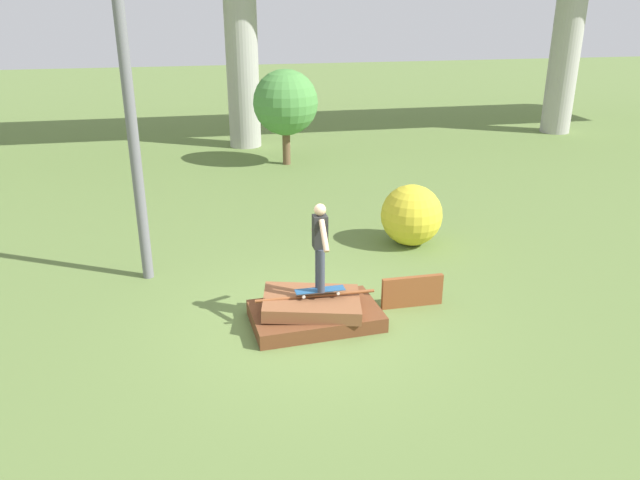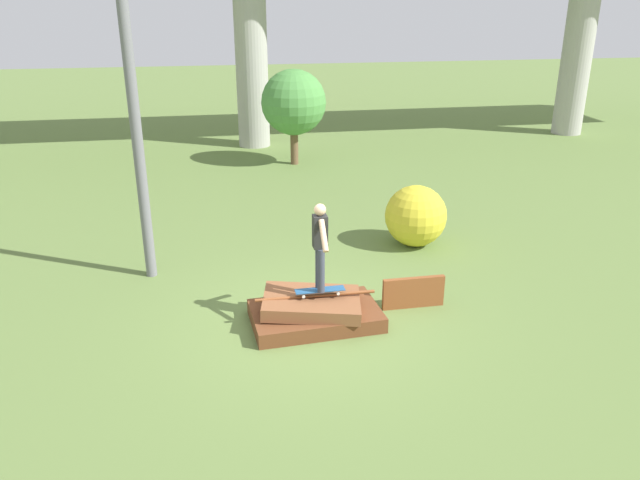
% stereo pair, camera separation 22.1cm
% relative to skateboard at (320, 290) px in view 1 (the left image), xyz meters
% --- Properties ---
extents(ground_plane, '(80.00, 80.00, 0.00)m').
position_rel_skateboard_xyz_m(ground_plane, '(-0.07, 0.01, -0.59)').
color(ground_plane, olive).
extents(scrap_pile, '(2.18, 1.42, 0.52)m').
position_rel_skateboard_xyz_m(scrap_pile, '(-0.10, 0.02, -0.38)').
color(scrap_pile, brown).
rests_on(scrap_pile, ground_plane).
extents(scrap_plank_loose, '(1.09, 0.11, 0.56)m').
position_rel_skateboard_xyz_m(scrap_plank_loose, '(1.69, 0.26, -0.32)').
color(scrap_plank_loose, brown).
rests_on(scrap_plank_loose, ground_plane).
extents(skateboard, '(0.82, 0.21, 0.09)m').
position_rel_skateboard_xyz_m(skateboard, '(0.00, 0.00, 0.00)').
color(skateboard, '#23517F').
rests_on(skateboard, scrap_pile).
extents(skater, '(0.22, 0.99, 1.46)m').
position_rel_skateboard_xyz_m(skater, '(0.00, 0.00, 0.84)').
color(skater, '#383D4C').
rests_on(skater, skateboard).
extents(utility_pole, '(1.30, 0.20, 8.93)m').
position_rel_skateboard_xyz_m(utility_pole, '(-2.89, 2.41, 3.99)').
color(utility_pole, slate).
rests_on(utility_pole, ground_plane).
extents(tree_behind_left, '(2.01, 2.01, 2.95)m').
position_rel_skateboard_xyz_m(tree_behind_left, '(0.98, 10.29, 1.34)').
color(tree_behind_left, brown).
rests_on(tree_behind_left, ground_plane).
extents(bush_yellow_flowering, '(1.32, 1.32, 1.32)m').
position_rel_skateboard_xyz_m(bush_yellow_flowering, '(2.61, 3.03, 0.07)').
color(bush_yellow_flowering, gold).
rests_on(bush_yellow_flowering, ground_plane).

